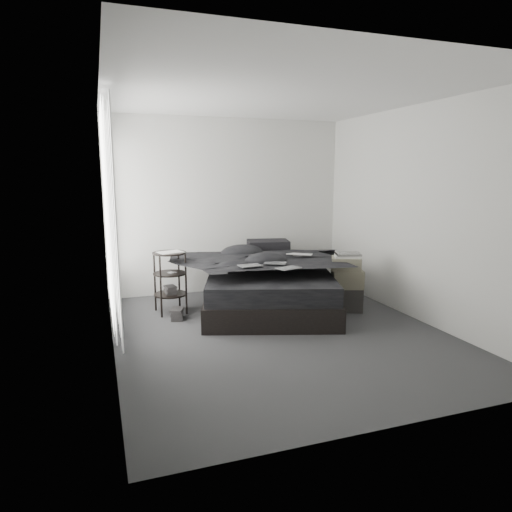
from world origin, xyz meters
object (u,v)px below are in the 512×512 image
object	(u,v)px
side_stand	(170,283)
box_lower	(346,298)
bed	(269,297)
laptop	(299,250)

from	to	relation	value
side_stand	box_lower	world-z (taller)	side_stand
bed	box_lower	bearing A→B (deg)	-6.55
bed	laptop	xyz separation A→B (m)	(0.39, -0.07, 0.64)
laptop	box_lower	distance (m)	0.90
bed	laptop	world-z (taller)	laptop
bed	laptop	distance (m)	0.75
bed	side_stand	bearing A→B (deg)	-171.85
laptop	side_stand	world-z (taller)	laptop
bed	side_stand	world-z (taller)	side_stand
laptop	box_lower	bearing A→B (deg)	2.74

